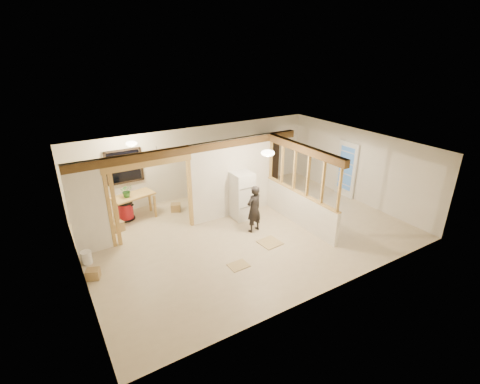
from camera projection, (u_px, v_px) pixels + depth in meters
floor at (247, 231)px, 10.31m from camera, size 9.00×6.50×0.01m
ceiling at (248, 149)px, 9.33m from camera, size 9.00×6.50×0.01m
wall_back at (199, 162)px, 12.37m from camera, size 9.00×0.01×2.50m
wall_front at (331, 244)px, 7.26m from camera, size 9.00×0.01×2.50m
wall_left at (76, 233)px, 7.67m from camera, size 0.01×6.50×2.50m
wall_right at (358, 166)px, 11.96m from camera, size 0.01×6.50×2.50m
partition_left_stub at (88, 209)px, 8.83m from camera, size 0.90×0.12×2.50m
partition_center at (232, 178)px, 10.86m from camera, size 2.80×0.12×2.50m
doorway_frame at (152, 200)px, 9.68m from camera, size 2.46×0.14×2.20m
header_beam_back at (195, 148)px, 9.84m from camera, size 7.00×0.18×0.22m
header_beam_right at (303, 149)px, 9.82m from camera, size 0.18×3.30×0.22m
pony_wall at (299, 208)px, 10.56m from camera, size 0.12×3.20×1.00m
stud_partition at (301, 173)px, 10.11m from camera, size 0.14×3.20×1.32m
window_back at (124, 166)px, 10.95m from camera, size 1.12×0.10×1.10m
french_door at (346, 169)px, 12.34m from camera, size 0.12×0.86×2.00m
ceiling_dome_main at (268, 153)px, 9.09m from camera, size 0.36×0.36×0.16m
ceiling_dome_util at (131, 144)px, 9.95m from camera, size 0.32×0.32×0.14m
hanging_bulb at (157, 157)px, 9.76m from camera, size 0.07×0.07×0.07m
refrigerator at (242, 195)px, 10.83m from camera, size 0.62×0.60×1.51m
woman at (254, 209)px, 10.04m from camera, size 0.58×0.44×1.43m
work_table at (134, 207)px, 10.92m from camera, size 1.37×0.88×0.80m
potted_plant at (127, 191)px, 10.56m from camera, size 0.40×0.36×0.40m
shop_vac at (126, 209)px, 10.85m from camera, size 0.65×0.65×0.69m
bookshelf at (267, 159)px, 13.65m from camera, size 0.95×0.32×1.91m
bucket at (87, 257)px, 8.73m from camera, size 0.32×0.32×0.33m
box_util_a at (176, 207)px, 11.47m from camera, size 0.39×0.37×0.26m
box_util_b at (118, 226)px, 10.27m from camera, size 0.39×0.39×0.29m
box_front at (93, 274)px, 8.17m from camera, size 0.37×0.34×0.24m
floor_panel_near at (270, 243)px, 9.68m from camera, size 0.61×0.61×0.02m
floor_panel_far at (238, 265)px, 8.68m from camera, size 0.50×0.40×0.02m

